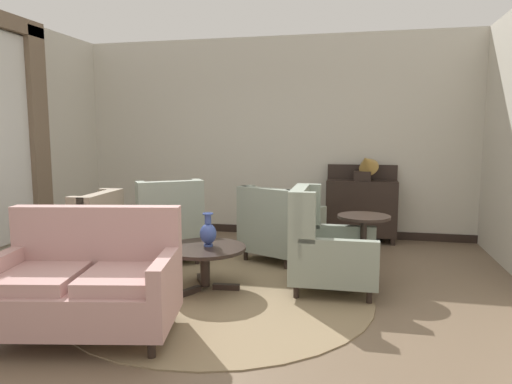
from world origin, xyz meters
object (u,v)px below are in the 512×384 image
(armchair_foreground_right, at_px, (167,228))
(armchair_near_window, at_px, (279,228))
(gramophone, at_px, (366,166))
(settee, at_px, (86,285))
(coffee_table, at_px, (205,255))
(armchair_beside_settee, at_px, (325,248))
(sideboard, at_px, (361,207))
(porcelain_vase, at_px, (208,233))
(armchair_near_sideboard, at_px, (82,243))
(side_table, at_px, (363,242))

(armchair_foreground_right, distance_m, armchair_near_window, 1.42)
(armchair_near_window, height_order, gramophone, gramophone)
(settee, distance_m, armchair_foreground_right, 2.17)
(armchair_near_window, bearing_deg, coffee_table, 91.57)
(coffee_table, distance_m, armchair_beside_settee, 1.23)
(coffee_table, bearing_deg, sideboard, 58.30)
(gramophone, bearing_deg, porcelain_vase, -123.03)
(armchair_foreground_right, bearing_deg, settee, 62.04)
(porcelain_vase, distance_m, armchair_foreground_right, 1.24)
(porcelain_vase, xyz_separation_m, settee, (-0.60, -1.26, -0.18))
(settee, relative_size, sideboard, 1.35)
(settee, distance_m, sideboard, 4.36)
(armchair_near_window, distance_m, sideboard, 1.62)
(armchair_foreground_right, xyz_separation_m, armchair_beside_settee, (2.01, -0.66, 0.01))
(armchair_beside_settee, bearing_deg, sideboard, -9.94)
(armchair_near_sideboard, bearing_deg, coffee_table, 87.04)
(porcelain_vase, relative_size, armchair_near_window, 0.30)
(armchair_foreground_right, distance_m, gramophone, 2.97)
(armchair_near_window, xyz_separation_m, gramophone, (1.06, 1.17, 0.72))
(armchair_foreground_right, distance_m, sideboard, 2.89)
(coffee_table, distance_m, armchair_near_sideboard, 1.40)
(armchair_beside_settee, height_order, armchair_near_window, armchair_beside_settee)
(sideboard, distance_m, gramophone, 0.62)
(coffee_table, distance_m, sideboard, 3.00)
(side_table, relative_size, sideboard, 0.65)
(armchair_foreground_right, bearing_deg, armchair_near_window, 161.09)
(armchair_near_sideboard, xyz_separation_m, sideboard, (2.98, 2.56, 0.09))
(armchair_near_sideboard, height_order, gramophone, gramophone)
(armchair_foreground_right, bearing_deg, side_table, 137.09)
(settee, height_order, side_table, settee)
(armchair_near_window, height_order, sideboard, sideboard)
(settee, relative_size, armchair_near_window, 1.34)
(armchair_near_window, relative_size, gramophone, 2.49)
(settee, bearing_deg, armchair_beside_settee, 28.84)
(settee, distance_m, armchair_beside_settee, 2.32)
(armchair_foreground_right, relative_size, armchair_near_window, 1.03)
(armchair_foreground_right, bearing_deg, gramophone, 178.20)
(armchair_near_window, bearing_deg, porcelain_vase, 92.33)
(coffee_table, xyz_separation_m, armchair_foreground_right, (-0.81, 0.92, 0.06))
(settee, xyz_separation_m, gramophone, (2.19, 3.70, 0.72))
(settee, xyz_separation_m, armchair_beside_settee, (1.78, 1.50, 0.02))
(armchair_near_sideboard, height_order, sideboard, sideboard)
(side_table, bearing_deg, settee, -140.33)
(armchair_near_window, bearing_deg, armchair_foreground_right, 40.09)
(side_table, bearing_deg, porcelain_vase, -161.03)
(armchair_foreground_right, height_order, armchair_beside_settee, armchair_beside_settee)
(armchair_foreground_right, bearing_deg, sideboard, -179.95)
(armchair_near_sideboard, distance_m, armchair_beside_settee, 2.62)
(porcelain_vase, distance_m, settee, 1.41)
(armchair_foreground_right, relative_size, armchair_beside_settee, 1.11)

